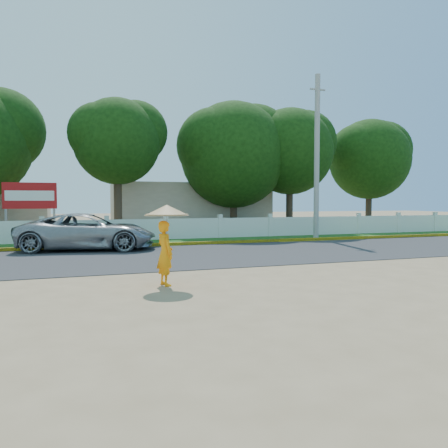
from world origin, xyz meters
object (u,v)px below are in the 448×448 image
vehicle (88,232)px  monk_with_parasol (166,233)px  utility_pole (317,157)px  billboard (30,199)px

vehicle → monk_with_parasol: monk_with_parasol is taller
vehicle → monk_with_parasol: (1.52, -8.49, 0.51)m
vehicle → monk_with_parasol: 8.64m
utility_pole → vehicle: bearing=-172.2°
monk_with_parasol → billboard: 13.86m
billboard → utility_pole: bearing=-12.2°
vehicle → billboard: (-2.55, 4.73, 1.37)m
utility_pole → billboard: bearing=167.8°
utility_pole → billboard: size_ratio=2.96×
utility_pole → monk_with_parasol: size_ratio=4.46×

